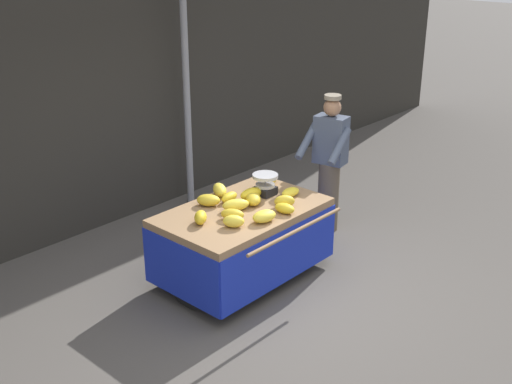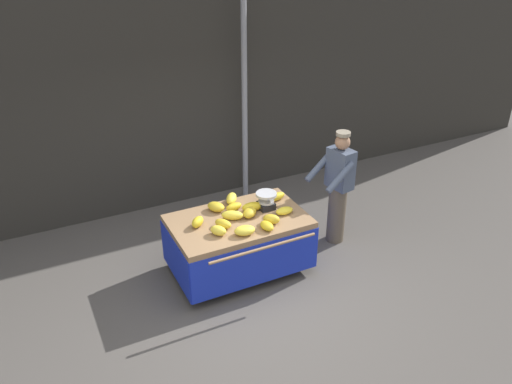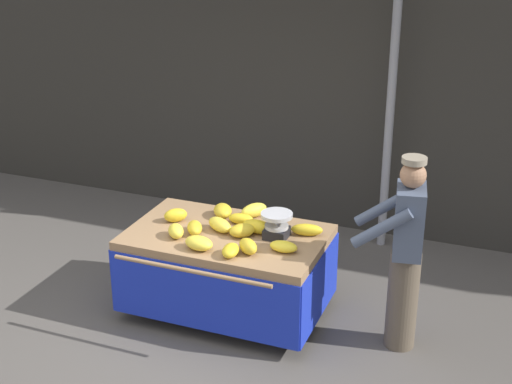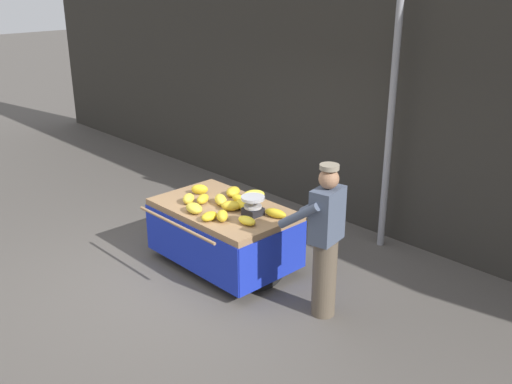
# 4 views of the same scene
# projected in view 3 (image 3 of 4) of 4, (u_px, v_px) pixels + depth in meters

# --- Properties ---
(ground_plane) EXTENTS (60.00, 60.00, 0.00)m
(ground_plane) POSITION_uv_depth(u_px,v_px,m) (183.00, 347.00, 6.28)
(ground_plane) COLOR #514C47
(back_wall) EXTENTS (16.00, 0.24, 4.29)m
(back_wall) POSITION_uv_depth(u_px,v_px,m) (299.00, 38.00, 8.08)
(back_wall) COLOR #2D2B26
(back_wall) RESTS_ON ground
(street_pole) EXTENTS (0.09, 0.09, 3.37)m
(street_pole) POSITION_uv_depth(u_px,v_px,m) (391.00, 96.00, 7.52)
(street_pole) COLOR gray
(street_pole) RESTS_ON ground
(banana_cart) EXTENTS (1.78, 1.30, 0.81)m
(banana_cart) POSITION_uv_depth(u_px,v_px,m) (227.00, 254.00, 6.60)
(banana_cart) COLOR #93704C
(banana_cart) RESTS_ON ground
(weighing_scale) EXTENTS (0.28, 0.28, 0.24)m
(weighing_scale) POSITION_uv_depth(u_px,v_px,m) (277.00, 225.00, 6.40)
(weighing_scale) COLOR black
(weighing_scale) RESTS_ON banana_cart
(banana_bunch_0) EXTENTS (0.23, 0.27, 0.11)m
(banana_bunch_0) POSITION_uv_depth(u_px,v_px,m) (195.00, 228.00, 6.50)
(banana_bunch_0) COLOR gold
(banana_bunch_0) RESTS_ON banana_cart
(banana_bunch_1) EXTENTS (0.24, 0.23, 0.13)m
(banana_bunch_1) POSITION_uv_depth(u_px,v_px,m) (176.00, 215.00, 6.73)
(banana_bunch_1) COLOR gold
(banana_bunch_1) RESTS_ON banana_cart
(banana_bunch_2) EXTENTS (0.24, 0.14, 0.09)m
(banana_bunch_2) POSITION_uv_depth(u_px,v_px,m) (284.00, 247.00, 6.17)
(banana_bunch_2) COLOR yellow
(banana_bunch_2) RESTS_ON banana_cart
(banana_bunch_3) EXTENTS (0.30, 0.17, 0.11)m
(banana_bunch_3) POSITION_uv_depth(u_px,v_px,m) (307.00, 230.00, 6.46)
(banana_bunch_3) COLOR gold
(banana_bunch_3) RESTS_ON banana_cart
(banana_bunch_4) EXTENTS (0.31, 0.26, 0.12)m
(banana_bunch_4) POSITION_uv_depth(u_px,v_px,m) (220.00, 225.00, 6.55)
(banana_bunch_4) COLOR yellow
(banana_bunch_4) RESTS_ON banana_cart
(banana_bunch_5) EXTENTS (0.30, 0.17, 0.12)m
(banana_bunch_5) POSITION_uv_depth(u_px,v_px,m) (257.00, 227.00, 6.51)
(banana_bunch_5) COLOR gold
(banana_bunch_5) RESTS_ON banana_cart
(banana_bunch_6) EXTENTS (0.16, 0.24, 0.10)m
(banana_bunch_6) POSITION_uv_depth(u_px,v_px,m) (231.00, 250.00, 6.09)
(banana_bunch_6) COLOR gold
(banana_bunch_6) RESTS_ON banana_cart
(banana_bunch_7) EXTENTS (0.24, 0.14, 0.10)m
(banana_bunch_7) POSITION_uv_depth(u_px,v_px,m) (241.00, 219.00, 6.69)
(banana_bunch_7) COLOR gold
(banana_bunch_7) RESTS_ON banana_cart
(banana_bunch_8) EXTENTS (0.25, 0.24, 0.13)m
(banana_bunch_8) POSITION_uv_depth(u_px,v_px,m) (248.00, 246.00, 6.13)
(banana_bunch_8) COLOR gold
(banana_bunch_8) RESTS_ON banana_cart
(banana_bunch_9) EXTENTS (0.27, 0.30, 0.12)m
(banana_bunch_9) POSITION_uv_depth(u_px,v_px,m) (223.00, 211.00, 6.84)
(banana_bunch_9) COLOR gold
(banana_bunch_9) RESTS_ON banana_cart
(banana_bunch_10) EXTENTS (0.29, 0.21, 0.12)m
(banana_bunch_10) POSITION_uv_depth(u_px,v_px,m) (199.00, 243.00, 6.20)
(banana_bunch_10) COLOR yellow
(banana_bunch_10) RESTS_ON banana_cart
(banana_bunch_11) EXTENTS (0.28, 0.28, 0.12)m
(banana_bunch_11) POSITION_uv_depth(u_px,v_px,m) (242.00, 230.00, 6.44)
(banana_bunch_11) COLOR gold
(banana_bunch_11) RESTS_ON banana_cart
(banana_bunch_12) EXTENTS (0.23, 0.25, 0.12)m
(banana_bunch_12) POSITION_uv_depth(u_px,v_px,m) (176.00, 231.00, 6.42)
(banana_bunch_12) COLOR yellow
(banana_bunch_12) RESTS_ON banana_cart
(banana_bunch_13) EXTENTS (0.26, 0.30, 0.13)m
(banana_bunch_13) POSITION_uv_depth(u_px,v_px,m) (254.00, 210.00, 6.84)
(banana_bunch_13) COLOR yellow
(banana_bunch_13) RESTS_ON banana_cart
(vendor_person) EXTENTS (0.64, 0.59, 1.71)m
(vendor_person) POSITION_uv_depth(u_px,v_px,m) (405.00, 254.00, 6.00)
(vendor_person) COLOR brown
(vendor_person) RESTS_ON ground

